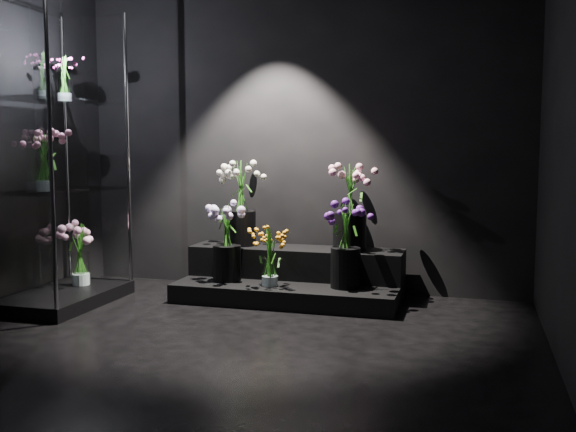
% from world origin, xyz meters
% --- Properties ---
extents(floor, '(4.00, 4.00, 0.00)m').
position_xyz_m(floor, '(0.00, 0.00, 0.00)').
color(floor, black).
rests_on(floor, ground).
extents(wall_back, '(4.00, 0.00, 4.00)m').
position_xyz_m(wall_back, '(0.00, 2.00, 1.40)').
color(wall_back, black).
rests_on(wall_back, floor).
extents(display_riser, '(1.83, 0.82, 0.41)m').
position_xyz_m(display_riser, '(0.05, 1.63, 0.17)').
color(display_riser, black).
rests_on(display_riser, floor).
extents(display_case, '(0.65, 1.08, 2.38)m').
position_xyz_m(display_case, '(-1.65, 0.88, 1.19)').
color(display_case, black).
rests_on(display_case, floor).
extents(bouquet_orange_bells, '(0.31, 0.31, 0.47)m').
position_xyz_m(bouquet_orange_bells, '(-0.05, 1.34, 0.40)').
color(bouquet_orange_bells, white).
rests_on(bouquet_orange_bells, display_riser).
extents(bouquet_lilac, '(0.45, 0.45, 0.63)m').
position_xyz_m(bouquet_lilac, '(-0.46, 1.44, 0.52)').
color(bouquet_lilac, black).
rests_on(bouquet_lilac, display_riser).
extents(bouquet_purple, '(0.42, 0.42, 0.66)m').
position_xyz_m(bouquet_purple, '(0.54, 1.44, 0.52)').
color(bouquet_purple, black).
rests_on(bouquet_purple, display_riser).
extents(bouquet_cream_roses, '(0.41, 0.41, 0.73)m').
position_xyz_m(bouquet_cream_roses, '(-0.44, 1.74, 0.83)').
color(bouquet_cream_roses, black).
rests_on(bouquet_cream_roses, display_riser).
extents(bouquet_pink_roses, '(0.37, 0.37, 0.70)m').
position_xyz_m(bouquet_pink_roses, '(0.52, 1.75, 0.79)').
color(bouquet_pink_roses, black).
rests_on(bouquet_pink_roses, display_riser).
extents(bouquet_case_pink, '(0.37, 0.37, 0.47)m').
position_xyz_m(bouquet_case_pink, '(-1.64, 0.67, 1.18)').
color(bouquet_case_pink, white).
rests_on(bouquet_case_pink, display_case).
extents(bouquet_case_magenta, '(0.23, 0.23, 0.36)m').
position_xyz_m(bouquet_case_magenta, '(-1.69, 1.03, 1.82)').
color(bouquet_case_magenta, white).
rests_on(bouquet_case_magenta, display_case).
extents(bouquet_case_base_pink, '(0.42, 0.42, 0.50)m').
position_xyz_m(bouquet_case_base_pink, '(-1.65, 1.11, 0.38)').
color(bouquet_case_base_pink, white).
rests_on(bouquet_case_base_pink, display_case).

